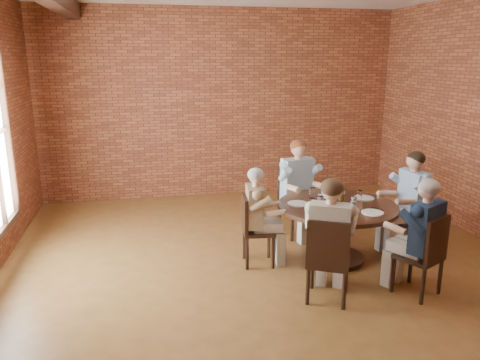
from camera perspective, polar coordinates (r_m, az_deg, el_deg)
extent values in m
plane|color=brown|center=(5.79, 3.84, -11.21)|extent=(7.00, 7.00, 0.00)
plane|color=brown|center=(8.67, -2.26, 9.20)|extent=(7.00, 0.00, 7.00)
cube|color=black|center=(6.74, -26.75, 5.65)|extent=(0.10, 0.08, 2.20)
cylinder|color=black|center=(6.23, 11.47, -9.26)|extent=(0.74, 0.74, 0.06)
cylinder|color=black|center=(6.11, 11.62, -6.51)|extent=(0.21, 0.21, 0.64)
cylinder|color=#3E2016|center=(5.98, 11.80, -3.16)|extent=(1.49, 1.49, 0.05)
cube|color=black|center=(6.65, 19.71, -4.58)|extent=(0.48, 0.48, 0.04)
cube|color=black|center=(6.69, 21.25, -2.19)|extent=(0.09, 0.44, 0.50)
cylinder|color=black|center=(6.76, 17.31, -6.10)|extent=(0.04, 0.04, 0.41)
cylinder|color=black|center=(6.48, 19.22, -7.17)|extent=(0.04, 0.04, 0.41)
cylinder|color=black|center=(6.98, 19.84, -5.67)|extent=(0.04, 0.04, 0.41)
cylinder|color=black|center=(6.70, 21.80, -6.67)|extent=(0.04, 0.04, 0.41)
cube|color=black|center=(6.86, 7.11, -3.22)|extent=(0.54, 0.54, 0.04)
cube|color=black|center=(6.96, 6.34, -0.51)|extent=(0.46, 0.12, 0.53)
cylinder|color=black|center=(6.68, 6.39, -5.75)|extent=(0.04, 0.04, 0.41)
cylinder|color=black|center=(6.87, 9.33, -5.26)|extent=(0.04, 0.04, 0.41)
cylinder|color=black|center=(7.01, 4.83, -4.71)|extent=(0.04, 0.04, 0.41)
cylinder|color=black|center=(7.19, 7.67, -4.28)|extent=(0.04, 0.04, 0.41)
cube|color=black|center=(5.87, 2.27, -6.27)|extent=(0.42, 0.42, 0.04)
cube|color=black|center=(5.76, 0.61, -4.13)|extent=(0.08, 0.38, 0.43)
cylinder|color=black|center=(5.83, 4.04, -8.83)|extent=(0.04, 0.04, 0.41)
cylinder|color=black|center=(6.12, 3.54, -7.64)|extent=(0.04, 0.04, 0.41)
cylinder|color=black|center=(5.78, 0.88, -8.97)|extent=(0.04, 0.04, 0.41)
cylinder|color=black|center=(6.08, 0.53, -7.77)|extent=(0.04, 0.04, 0.41)
cube|color=black|center=(5.12, 10.74, -9.74)|extent=(0.58, 0.58, 0.04)
cube|color=black|center=(4.84, 10.67, -7.80)|extent=(0.40, 0.24, 0.49)
cylinder|color=black|center=(5.38, 12.82, -11.28)|extent=(0.04, 0.04, 0.41)
cylinder|color=black|center=(5.40, 8.81, -10.95)|extent=(0.04, 0.04, 0.41)
cylinder|color=black|center=(5.05, 12.57, -13.09)|extent=(0.04, 0.04, 0.41)
cylinder|color=black|center=(5.07, 8.26, -12.73)|extent=(0.04, 0.04, 0.41)
cube|color=black|center=(5.50, 20.92, -8.74)|extent=(0.56, 0.56, 0.04)
cube|color=black|center=(5.33, 22.91, -6.72)|extent=(0.39, 0.23, 0.47)
cylinder|color=black|center=(5.81, 20.07, -9.81)|extent=(0.04, 0.04, 0.41)
cylinder|color=black|center=(5.53, 18.15, -10.92)|extent=(0.04, 0.04, 0.41)
cylinder|color=black|center=(5.66, 23.19, -10.78)|extent=(0.04, 0.04, 0.41)
cylinder|color=black|center=(5.37, 21.39, -11.99)|extent=(0.04, 0.04, 0.41)
cylinder|color=white|center=(6.29, 14.88, -2.14)|extent=(0.26, 0.26, 0.01)
cylinder|color=white|center=(6.30, 10.65, -1.87)|extent=(0.26, 0.26, 0.01)
cylinder|color=white|center=(5.90, 7.07, -2.88)|extent=(0.26, 0.26, 0.01)
cylinder|color=white|center=(5.74, 15.86, -3.84)|extent=(0.26, 0.26, 0.01)
cylinder|color=white|center=(6.16, 14.36, -1.88)|extent=(0.07, 0.07, 0.14)
cylinder|color=white|center=(6.14, 12.32, -1.80)|extent=(0.07, 0.07, 0.14)
cylinder|color=white|center=(6.16, 8.78, -1.58)|extent=(0.07, 0.07, 0.14)
cylinder|color=white|center=(5.92, 9.88, -2.28)|extent=(0.07, 0.07, 0.14)
cylinder|color=white|center=(5.81, 9.66, -2.62)|extent=(0.07, 0.07, 0.14)
cylinder|color=white|center=(5.64, 10.80, -3.20)|extent=(0.07, 0.07, 0.14)
cylinder|color=white|center=(5.85, 13.66, -2.70)|extent=(0.07, 0.07, 0.14)
cube|color=black|center=(5.89, 16.36, -3.43)|extent=(0.10, 0.15, 0.01)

